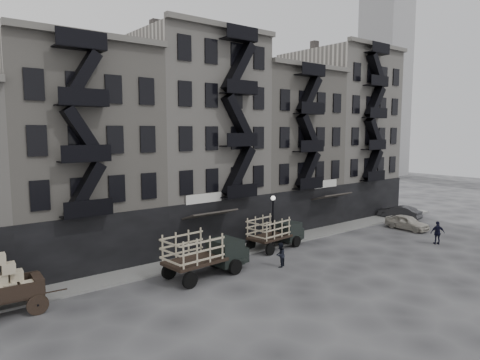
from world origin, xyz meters
TOP-DOWN VIEW (x-y plane):
  - ground at (0.00, 0.00)m, footprint 140.00×140.00m
  - sidewalk at (0.00, 3.75)m, footprint 55.00×2.50m
  - building_midwest at (-10.00, 9.83)m, footprint 10.00×11.35m
  - building_center at (-0.00, 9.82)m, footprint 10.00×11.35m
  - building_mideast at (10.00, 9.83)m, footprint 10.00×11.35m
  - building_east at (20.00, 9.82)m, footprint 10.00×11.35m
  - lamp_post at (3.00, 2.60)m, footprint 0.36×0.36m
  - distant_tower at (60.00, 30.00)m, footprint 8.00×8.00m
  - wagon at (-16.20, 2.14)m, footprint 3.93×2.31m
  - stake_truck_west at (-4.80, 0.63)m, footprint 6.02×2.81m
  - stake_truck_east at (3.33, 2.62)m, footprint 5.42×2.66m
  - car_east at (17.56, -0.50)m, footprint 1.78×4.14m
  - car_far at (21.40, 2.60)m, footprint 2.08×4.56m
  - pedestrian_mid at (0.28, -1.06)m, footprint 1.03×0.96m
  - policeman at (14.60, -4.93)m, footprint 1.17×1.09m

SIDE VIEW (x-z plane):
  - ground at x=0.00m, z-range 0.00..0.00m
  - sidewalk at x=0.00m, z-range 0.00..0.15m
  - car_east at x=17.56m, z-range 0.00..1.39m
  - car_far at x=21.40m, z-range 0.00..1.45m
  - pedestrian_mid at x=0.28m, z-range 0.00..1.70m
  - policeman at x=14.60m, z-range 0.00..1.93m
  - stake_truck_east at x=3.33m, z-range 0.19..2.82m
  - stake_truck_west at x=-4.80m, z-range 0.21..3.15m
  - wagon at x=-16.20m, z-range 0.23..3.44m
  - lamp_post at x=3.00m, z-range 0.64..4.92m
  - building_midwest at x=-10.00m, z-range -0.60..15.60m
  - building_mideast at x=10.00m, z-range -0.60..15.60m
  - building_center at x=0.00m, z-range -0.60..17.60m
  - building_east at x=20.00m, z-range -0.60..18.60m
  - distant_tower at x=60.00m, z-range 0.76..66.76m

